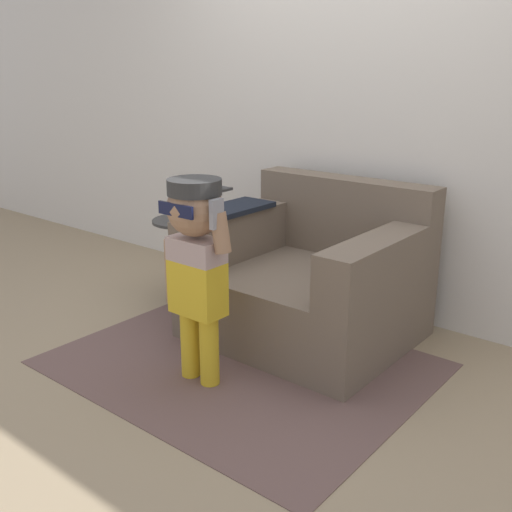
% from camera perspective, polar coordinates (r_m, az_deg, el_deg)
% --- Properties ---
extents(ground_plane, '(10.00, 10.00, 0.00)m').
position_cam_1_polar(ground_plane, '(3.48, 2.94, -7.22)').
color(ground_plane, '#998466').
extents(wall_back, '(10.00, 0.05, 2.60)m').
position_cam_1_polar(wall_back, '(3.70, 9.37, 14.91)').
color(wall_back, silver).
rests_on(wall_back, ground_plane).
extents(armchair, '(1.14, 0.97, 0.85)m').
position_cam_1_polar(armchair, '(3.36, 5.08, -2.42)').
color(armchair, '#6B5B4C').
rests_on(armchair, ground_plane).
extents(person_child, '(0.40, 0.30, 0.99)m').
position_cam_1_polar(person_child, '(2.74, -5.71, 0.54)').
color(person_child, gold).
rests_on(person_child, ground_plane).
extents(side_table, '(0.38, 0.38, 0.54)m').
position_cam_1_polar(side_table, '(3.86, -6.93, 0.37)').
color(side_table, '#333333').
rests_on(side_table, ground_plane).
extents(rug, '(1.78, 1.42, 0.01)m').
position_cam_1_polar(rug, '(3.12, -1.43, -10.16)').
color(rug, brown).
rests_on(rug, ground_plane).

